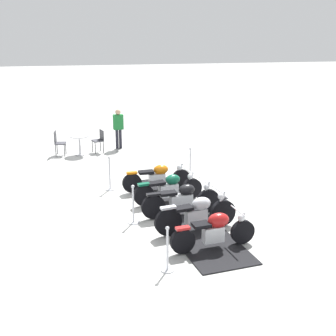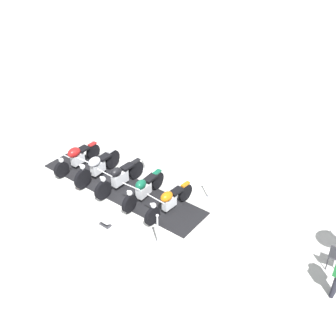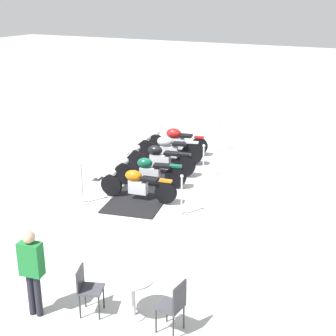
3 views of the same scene
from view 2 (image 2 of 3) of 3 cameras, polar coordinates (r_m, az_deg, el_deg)
ground_plane at (r=14.53m, az=-6.58°, el=-2.78°), size 80.00×80.00×0.00m
display_platform at (r=14.52m, az=-6.59°, el=-2.73°), size 2.70×6.65×0.03m
motorcycle_maroon at (r=15.58m, az=-12.59°, el=1.51°), size 2.16×0.75×0.89m
motorcycle_chrome at (r=14.87m, az=-9.82°, el=0.26°), size 2.23×0.79×1.05m
motorcycle_black at (r=14.23m, az=-6.79°, el=-1.26°), size 2.26×0.69×0.98m
motorcycle_forest at (r=13.65m, az=-3.47°, el=-2.93°), size 2.13×0.82×0.92m
motorcycle_copper at (r=13.10m, az=0.08°, el=-4.60°), size 2.21×0.70×0.90m
stanchion_left_mid at (r=15.17m, az=-3.14°, el=0.71°), size 0.34×0.34×1.08m
stanchion_left_rear at (r=13.82m, az=5.67°, el=-2.94°), size 0.31×0.31×1.10m
stanchion_right_rear at (r=12.08m, az=-1.45°, el=-9.21°), size 0.32×0.32×1.14m
stanchion_left_front at (r=16.83m, az=-10.39°, el=3.87°), size 0.31×0.31×1.06m
info_placard at (r=13.04m, az=-8.71°, el=-7.64°), size 0.28×0.41×0.20m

